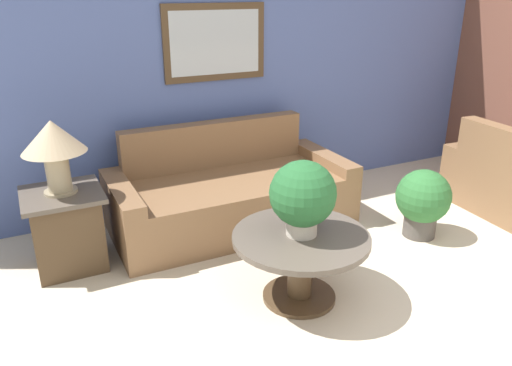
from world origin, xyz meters
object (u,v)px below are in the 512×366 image
at_px(coffee_table, 300,253).
at_px(potted_plant_floor, 423,200).
at_px(couch_main, 230,195).
at_px(side_table, 67,229).
at_px(table_lamp, 53,143).
at_px(potted_plant_on_table, 303,196).

distance_m(coffee_table, potted_plant_floor, 1.48).
relative_size(couch_main, side_table, 3.43).
relative_size(table_lamp, potted_plant_on_table, 1.07).
height_order(couch_main, coffee_table, couch_main).
xyz_separation_m(side_table, potted_plant_on_table, (1.39, -1.17, 0.46)).
distance_m(side_table, potted_plant_on_table, 1.87).
distance_m(table_lamp, potted_plant_on_table, 1.83).
bearing_deg(coffee_table, side_table, 139.48).
bearing_deg(side_table, table_lamp, -135.00).
xyz_separation_m(couch_main, potted_plant_floor, (1.40, -0.95, 0.05)).
height_order(coffee_table, side_table, side_table).
distance_m(potted_plant_on_table, potted_plant_floor, 1.54).
bearing_deg(potted_plant_floor, side_table, 163.66).
xyz_separation_m(potted_plant_on_table, potted_plant_floor, (1.43, 0.34, -0.44)).
height_order(couch_main, potted_plant_floor, couch_main).
bearing_deg(coffee_table, potted_plant_on_table, 55.99).
height_order(potted_plant_on_table, potted_plant_floor, potted_plant_on_table).
distance_m(couch_main, coffee_table, 1.31).
bearing_deg(coffee_table, table_lamp, 139.48).
bearing_deg(potted_plant_on_table, coffee_table, -124.01).
bearing_deg(potted_plant_floor, coffee_table, -166.20).
bearing_deg(potted_plant_floor, table_lamp, 163.66).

